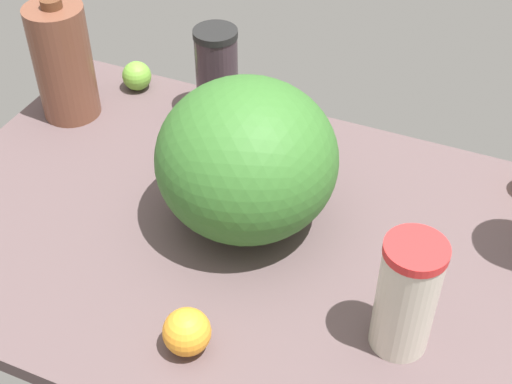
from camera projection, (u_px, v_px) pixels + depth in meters
countertop at (256, 242)px, 122.79cm from camera, size 120.00×76.00×3.00cm
shaker_bottle at (217, 72)px, 143.21cm from camera, size 8.82×8.82×18.93cm
chocolate_milk_jug at (63, 62)px, 141.42cm from camera, size 11.67×11.67×25.57cm
watermelon at (247, 159)px, 116.31cm from camera, size 30.16×30.16×26.50cm
tumbler_cup at (407, 296)px, 98.84cm from camera, size 8.81×8.81×19.84cm
lime_near_front at (137, 76)px, 154.02cm from camera, size 6.31×6.31×6.31cm
orange_by_jug at (187, 332)px, 102.17cm from camera, size 7.12×7.12×7.12cm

